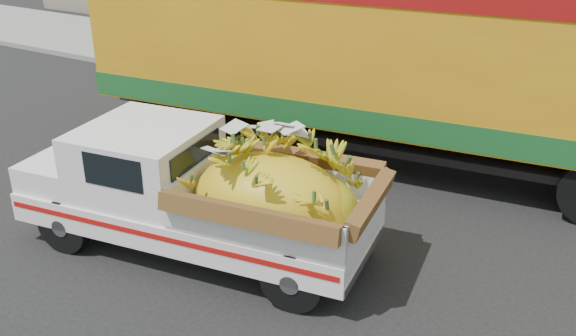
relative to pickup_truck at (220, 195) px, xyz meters
The scene contains 5 objects.
ground 1.20m from the pickup_truck, 145.86° to the right, with size 100.00×100.00×0.00m, color black.
curb 6.83m from the pickup_truck, 94.95° to the left, with size 60.00×0.25×0.15m, color gray.
sidewalk 8.92m from the pickup_truck, 93.78° to the left, with size 60.00×4.00×0.14m, color gray.
pickup_truck is the anchor object (origin of this frame).
semi_trailer 4.55m from the pickup_truck, 77.63° to the left, with size 12.04×3.75×3.80m.
Camera 1 is at (5.47, -6.03, 5.05)m, focal length 40.00 mm.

